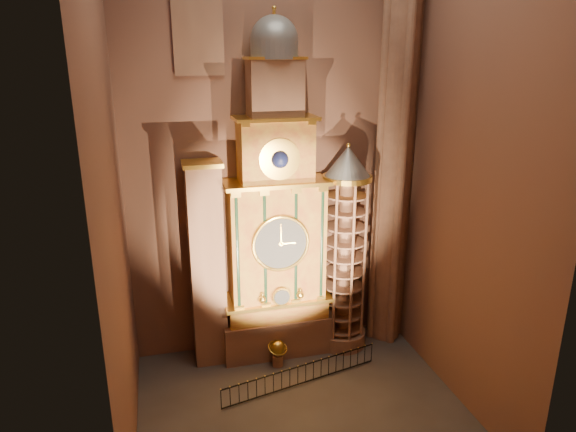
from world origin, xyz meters
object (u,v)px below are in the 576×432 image
object	(u,v)px
celestial_globe	(278,351)
iron_railing	(302,375)
portrait_tower	(207,265)
stair_turret	(345,252)
astronomical_clock	(276,229)

from	to	relation	value
celestial_globe	iron_railing	distance (m)	1.97
portrait_tower	stair_turret	xyz separation A→B (m)	(6.90, -0.28, 0.12)
astronomical_clock	celestial_globe	world-z (taller)	astronomical_clock
astronomical_clock	portrait_tower	world-z (taller)	astronomical_clock
astronomical_clock	stair_turret	world-z (taller)	astronomical_clock
stair_turret	celestial_globe	world-z (taller)	stair_turret
portrait_tower	celestial_globe	size ratio (longest dim) A/B	7.31
astronomical_clock	iron_railing	size ratio (longest dim) A/B	2.15
portrait_tower	stair_turret	world-z (taller)	stair_turret
portrait_tower	iron_railing	xyz separation A→B (m)	(3.84, -3.25, -4.60)
iron_railing	astronomical_clock	bearing A→B (deg)	97.69
celestial_globe	iron_railing	xyz separation A→B (m)	(0.73, -1.81, -0.29)
celestial_globe	portrait_tower	bearing A→B (deg)	155.05
stair_turret	iron_railing	xyz separation A→B (m)	(-3.06, -2.97, -4.72)
portrait_tower	iron_railing	bearing A→B (deg)	-40.29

